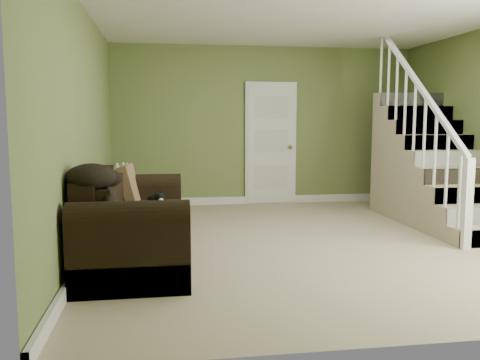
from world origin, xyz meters
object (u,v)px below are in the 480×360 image
object	(u,v)px
sofa	(131,227)
cat	(156,201)
side_table	(123,197)
banana	(144,212)

from	to	relation	value
sofa	cat	bearing A→B (deg)	40.51
sofa	side_table	distance (m)	2.42
sofa	side_table	size ratio (longest dim) A/B	2.87
sofa	side_table	world-z (taller)	sofa
side_table	banana	size ratio (longest dim) A/B	3.75
side_table	cat	distance (m)	2.27
sofa	banana	bearing A→B (deg)	-44.38
sofa	cat	distance (m)	0.40
side_table	sofa	bearing A→B (deg)	-84.19
sofa	side_table	xyz separation A→B (m)	(-0.25, 2.41, -0.05)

